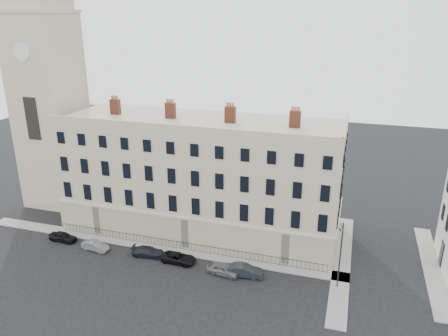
{
  "coord_description": "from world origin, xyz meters",
  "views": [
    {
      "loc": [
        12.81,
        -38.7,
        28.08
      ],
      "look_at": [
        -2.18,
        10.0,
        9.68
      ],
      "focal_mm": 35.0,
      "sensor_mm": 36.0,
      "label": 1
    }
  ],
  "objects_px": {
    "car_c": "(148,252)",
    "car_f": "(244,271)",
    "car_d": "(179,258)",
    "streetlamp": "(340,253)",
    "car_b": "(95,246)",
    "car_e": "(224,269)",
    "car_a": "(63,237)"
  },
  "relations": [
    {
      "from": "car_c",
      "to": "car_f",
      "type": "relative_size",
      "value": 0.98
    },
    {
      "from": "car_d",
      "to": "streetlamp",
      "type": "height_order",
      "value": "streetlamp"
    },
    {
      "from": "car_b",
      "to": "car_e",
      "type": "distance_m",
      "value": 16.83
    },
    {
      "from": "car_e",
      "to": "car_f",
      "type": "height_order",
      "value": "car_f"
    },
    {
      "from": "car_e",
      "to": "streetlamp",
      "type": "distance_m",
      "value": 12.98
    },
    {
      "from": "car_c",
      "to": "car_e",
      "type": "height_order",
      "value": "car_e"
    },
    {
      "from": "car_c",
      "to": "streetlamp",
      "type": "height_order",
      "value": "streetlamp"
    },
    {
      "from": "car_e",
      "to": "streetlamp",
      "type": "height_order",
      "value": "streetlamp"
    },
    {
      "from": "car_a",
      "to": "streetlamp",
      "type": "height_order",
      "value": "streetlamp"
    },
    {
      "from": "car_e",
      "to": "streetlamp",
      "type": "xyz_separation_m",
      "value": [
        12.4,
        1.17,
        3.65
      ]
    },
    {
      "from": "car_f",
      "to": "streetlamp",
      "type": "height_order",
      "value": "streetlamp"
    },
    {
      "from": "car_d",
      "to": "car_f",
      "type": "xyz_separation_m",
      "value": [
        8.11,
        -0.44,
        0.11
      ]
    },
    {
      "from": "car_a",
      "to": "car_f",
      "type": "distance_m",
      "value": 24.37
    },
    {
      "from": "car_d",
      "to": "streetlamp",
      "type": "relative_size",
      "value": 0.54
    },
    {
      "from": "car_d",
      "to": "car_a",
      "type": "bearing_deg",
      "value": 91.23
    },
    {
      "from": "car_a",
      "to": "car_e",
      "type": "distance_m",
      "value": 22.1
    },
    {
      "from": "car_a",
      "to": "car_b",
      "type": "relative_size",
      "value": 1.03
    },
    {
      "from": "car_d",
      "to": "car_e",
      "type": "height_order",
      "value": "car_e"
    },
    {
      "from": "car_c",
      "to": "streetlamp",
      "type": "bearing_deg",
      "value": -96.78
    },
    {
      "from": "car_c",
      "to": "streetlamp",
      "type": "relative_size",
      "value": 0.52
    },
    {
      "from": "car_c",
      "to": "car_e",
      "type": "relative_size",
      "value": 1.06
    },
    {
      "from": "car_a",
      "to": "car_c",
      "type": "height_order",
      "value": "car_a"
    },
    {
      "from": "car_e",
      "to": "car_d",
      "type": "bearing_deg",
      "value": 88.68
    },
    {
      "from": "car_d",
      "to": "car_f",
      "type": "distance_m",
      "value": 8.12
    },
    {
      "from": "car_e",
      "to": "car_f",
      "type": "distance_m",
      "value": 2.32
    },
    {
      "from": "car_d",
      "to": "car_e",
      "type": "xyz_separation_m",
      "value": [
        5.82,
        -0.84,
        0.07
      ]
    },
    {
      "from": "car_b",
      "to": "car_d",
      "type": "xyz_separation_m",
      "value": [
        11.0,
        0.42,
        -0.0
      ]
    },
    {
      "from": "car_a",
      "to": "car_b",
      "type": "bearing_deg",
      "value": -96.56
    },
    {
      "from": "car_b",
      "to": "car_f",
      "type": "height_order",
      "value": "car_f"
    },
    {
      "from": "car_c",
      "to": "car_e",
      "type": "bearing_deg",
      "value": -103.24
    },
    {
      "from": "car_d",
      "to": "car_b",
      "type": "bearing_deg",
      "value": 94.53
    },
    {
      "from": "car_e",
      "to": "car_f",
      "type": "relative_size",
      "value": 0.92
    }
  ]
}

